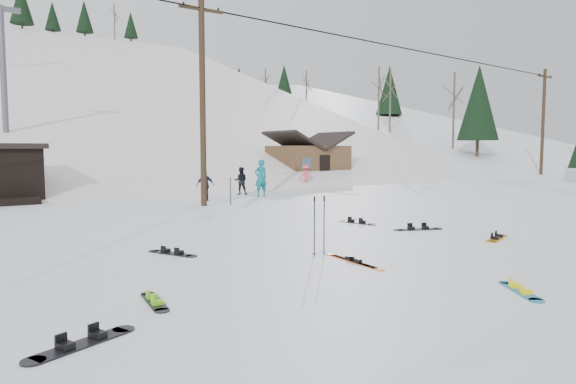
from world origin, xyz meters
TOP-DOWN VIEW (x-y plane):
  - ground at (0.00, 0.00)m, footprint 200.00×200.00m
  - ski_slope at (0.00, 55.00)m, footprint 60.00×85.24m
  - ridge_right at (38.00, 50.00)m, footprint 45.66×93.98m
  - treeline_right at (36.00, 42.00)m, footprint 20.00×60.00m
  - utility_pole at (2.00, 14.00)m, footprint 2.00×0.26m
  - utility_pole_right at (34.00, 17.00)m, footprint 2.00×0.26m
  - trail_sign at (3.10, 13.58)m, footprint 0.50×0.09m
  - lift_hut at (-5.00, 20.94)m, footprint 3.40×4.10m
  - lift_tower_near at (-4.00, 30.00)m, footprint 2.20×0.36m
  - cabin at (15.00, 24.00)m, footprint 5.39×4.40m
  - hero_snowboard at (0.84, -1.56)m, footprint 0.86×1.20m
  - hero_skis at (-0.02, 1.87)m, footprint 0.22×1.94m
  - ski_poles at (-0.23, 2.83)m, footprint 0.39×0.10m
  - board_scatter_a at (-6.09, 0.18)m, footprint 1.49×0.77m
  - board_scatter_b at (-3.01, 4.95)m, footprint 0.78×1.34m
  - board_scatter_c at (-4.69, 1.44)m, footprint 0.36×1.27m
  - board_scatter_d at (4.66, 4.17)m, footprint 1.51×0.80m
  - board_scatter_e at (5.21, 1.82)m, footprint 1.43×0.70m
  - board_scatter_f at (4.04, 6.32)m, footprint 0.56×1.53m
  - skier_teal at (6.31, 16.32)m, footprint 0.72×0.49m
  - skier_dark at (5.99, 17.91)m, footprint 0.91×0.85m
  - skier_pink at (11.98, 20.12)m, footprint 1.02×0.69m
  - skier_navy at (2.95, 15.88)m, footprint 0.93×0.50m

SIDE VIEW (x-z plane):
  - ski_slope at x=0.00m, z-range -44.99..20.99m
  - ridge_right at x=38.00m, z-range -38.30..16.30m
  - ground at x=0.00m, z-range 0.00..0.00m
  - treeline_right at x=36.00m, z-range -5.00..5.00m
  - board_scatter_c at x=-4.69m, z-range -0.02..0.07m
  - hero_snowboard at x=0.84m, z-range -0.02..0.07m
  - board_scatter_b at x=-3.01m, z-range -0.02..0.08m
  - board_scatter_e at x=5.21m, z-range -0.03..0.08m
  - board_scatter_f at x=4.04m, z-range -0.03..0.08m
  - board_scatter_a at x=-6.09m, z-range -0.03..0.08m
  - hero_skis at x=-0.02m, z-range -0.02..0.08m
  - board_scatter_d at x=4.66m, z-range -0.03..0.09m
  - ski_poles at x=-0.23m, z-range 0.02..1.43m
  - skier_pink at x=11.98m, z-range 0.00..1.46m
  - skier_navy at x=2.95m, z-range 0.00..1.50m
  - skier_dark at x=5.99m, z-range 0.00..1.50m
  - skier_teal at x=6.31m, z-range 0.00..1.93m
  - trail_sign at x=3.10m, z-range 0.35..2.20m
  - lift_hut at x=-5.00m, z-range -0.01..2.74m
  - cabin at x=15.00m, z-range -0.40..3.37m
  - utility_pole at x=2.00m, z-range 0.18..9.18m
  - utility_pole_right at x=34.00m, z-range 0.18..9.18m
  - lift_tower_near at x=-4.00m, z-range 3.86..11.86m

